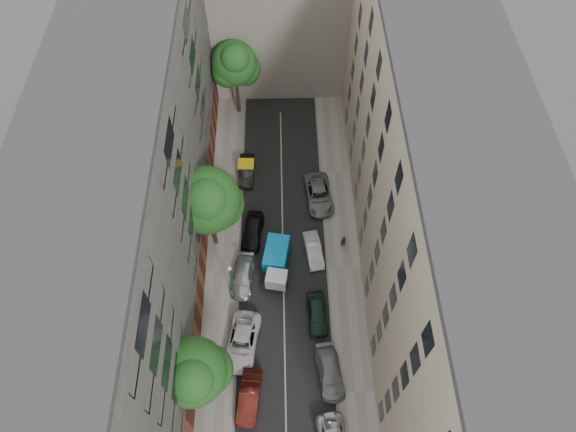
{
  "coord_description": "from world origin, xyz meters",
  "views": [
    {
      "loc": [
        -0.02,
        -21.7,
        41.41
      ],
      "look_at": [
        0.47,
        1.84,
        6.0
      ],
      "focal_mm": 32.0,
      "sensor_mm": 36.0,
      "label": 1
    }
  ],
  "objects_px": {
    "car_left_5": "(247,170)",
    "car_left_1": "(249,397)",
    "car_right_4": "(319,195)",
    "pedestrian": "(343,241)",
    "car_right_2": "(317,313)",
    "lamp_post": "(232,281)",
    "car_left_4": "(253,231)",
    "car_right_1": "(330,373)",
    "tree_mid": "(208,203)",
    "tree_far": "(235,66)",
    "tree_near": "(194,374)",
    "tarp_truck": "(276,262)",
    "car_left_3": "(243,277)",
    "car_left_2": "(242,342)",
    "car_right_3": "(314,250)"
  },
  "relations": [
    {
      "from": "car_right_2",
      "to": "tree_far",
      "type": "distance_m",
      "value": 26.23
    },
    {
      "from": "car_left_2",
      "to": "lamp_post",
      "type": "xyz_separation_m",
      "value": [
        -0.72,
        4.04,
        3.13
      ]
    },
    {
      "from": "car_right_4",
      "to": "tree_mid",
      "type": "distance_m",
      "value": 12.46
    },
    {
      "from": "car_right_2",
      "to": "car_right_1",
      "type": "bearing_deg",
      "value": -83.55
    },
    {
      "from": "car_right_3",
      "to": "pedestrian",
      "type": "bearing_deg",
      "value": 5.91
    },
    {
      "from": "car_left_5",
      "to": "car_left_3",
      "type": "bearing_deg",
      "value": -88.79
    },
    {
      "from": "pedestrian",
      "to": "car_left_3",
      "type": "bearing_deg",
      "value": 4.17
    },
    {
      "from": "car_right_3",
      "to": "car_left_5",
      "type": "bearing_deg",
      "value": 115.28
    },
    {
      "from": "tarp_truck",
      "to": "car_right_1",
      "type": "relative_size",
      "value": 1.11
    },
    {
      "from": "tree_far",
      "to": "car_left_1",
      "type": "bearing_deg",
      "value": -86.88
    },
    {
      "from": "car_left_2",
      "to": "car_right_3",
      "type": "xyz_separation_m",
      "value": [
        6.28,
        8.59,
        -0.1
      ]
    },
    {
      "from": "car_right_4",
      "to": "car_left_1",
      "type": "bearing_deg",
      "value": -113.93
    },
    {
      "from": "tarp_truck",
      "to": "car_left_1",
      "type": "xyz_separation_m",
      "value": [
        -2.2,
        -11.55,
        -0.5
      ]
    },
    {
      "from": "car_left_1",
      "to": "car_right_4",
      "type": "relative_size",
      "value": 0.83
    },
    {
      "from": "tree_near",
      "to": "tree_mid",
      "type": "relative_size",
      "value": 0.89
    },
    {
      "from": "car_right_1",
      "to": "car_right_2",
      "type": "distance_m",
      "value": 5.08
    },
    {
      "from": "pedestrian",
      "to": "tree_near",
      "type": "bearing_deg",
      "value": 33.1
    },
    {
      "from": "tarp_truck",
      "to": "car_left_5",
      "type": "xyz_separation_m",
      "value": [
        -2.94,
        10.85,
        -0.55
      ]
    },
    {
      "from": "car_left_1",
      "to": "car_left_2",
      "type": "bearing_deg",
      "value": 106.22
    },
    {
      "from": "car_right_2",
      "to": "lamp_post",
      "type": "bearing_deg",
      "value": 164.6
    },
    {
      "from": "tarp_truck",
      "to": "car_left_1",
      "type": "distance_m",
      "value": 11.77
    },
    {
      "from": "tree_far",
      "to": "car_right_1",
      "type": "bearing_deg",
      "value": -74.72
    },
    {
      "from": "car_left_5",
      "to": "car_left_1",
      "type": "bearing_deg",
      "value": -86.61
    },
    {
      "from": "car_left_2",
      "to": "lamp_post",
      "type": "distance_m",
      "value": 5.16
    },
    {
      "from": "car_right_4",
      "to": "tree_far",
      "type": "relative_size",
      "value": 0.57
    },
    {
      "from": "pedestrian",
      "to": "car_left_5",
      "type": "bearing_deg",
      "value": -59.19
    },
    {
      "from": "car_right_4",
      "to": "lamp_post",
      "type": "xyz_separation_m",
      "value": [
        -7.8,
        -10.75,
        3.14
      ]
    },
    {
      "from": "car_left_3",
      "to": "tree_near",
      "type": "xyz_separation_m",
      "value": [
        -2.67,
        -10.15,
        5.43
      ]
    },
    {
      "from": "tree_mid",
      "to": "car_left_5",
      "type": "bearing_deg",
      "value": 72.3
    },
    {
      "from": "car_right_4",
      "to": "pedestrian",
      "type": "xyz_separation_m",
      "value": [
        1.96,
        -5.48,
        0.17
      ]
    },
    {
      "from": "tree_mid",
      "to": "lamp_post",
      "type": "height_order",
      "value": "tree_mid"
    },
    {
      "from": "car_right_4",
      "to": "tree_near",
      "type": "distance_m",
      "value": 21.99
    },
    {
      "from": "car_left_2",
      "to": "car_right_4",
      "type": "xyz_separation_m",
      "value": [
        7.08,
        14.79,
        -0.01
      ]
    },
    {
      "from": "car_left_2",
      "to": "car_left_4",
      "type": "xyz_separation_m",
      "value": [
        0.68,
        10.7,
        -0.0
      ]
    },
    {
      "from": "tarp_truck",
      "to": "pedestrian",
      "type": "relative_size",
      "value": 3.41
    },
    {
      "from": "car_left_1",
      "to": "car_left_4",
      "type": "xyz_separation_m",
      "value": [
        0.0,
        15.11,
        0.01
      ]
    },
    {
      "from": "tarp_truck",
      "to": "pedestrian",
      "type": "bearing_deg",
      "value": 29.71
    },
    {
      "from": "car_left_5",
      "to": "car_right_2",
      "type": "relative_size",
      "value": 1.02
    },
    {
      "from": "car_right_2",
      "to": "tree_near",
      "type": "xyz_separation_m",
      "value": [
        -9.07,
        -6.51,
        5.38
      ]
    },
    {
      "from": "tree_far",
      "to": "pedestrian",
      "type": "distance_m",
      "value": 21.03
    },
    {
      "from": "tree_near",
      "to": "lamp_post",
      "type": "xyz_separation_m",
      "value": [
        2.07,
        8.16,
        -2.2
      ]
    },
    {
      "from": "car_left_1",
      "to": "car_left_3",
      "type": "bearing_deg",
      "value": 101.85
    },
    {
      "from": "car_left_5",
      "to": "tree_far",
      "type": "height_order",
      "value": "tree_far"
    },
    {
      "from": "car_left_2",
      "to": "car_left_5",
      "type": "bearing_deg",
      "value": 99.59
    },
    {
      "from": "car_left_5",
      "to": "car_right_1",
      "type": "xyz_separation_m",
      "value": [
        7.1,
        -20.63,
        -0.02
      ]
    },
    {
      "from": "lamp_post",
      "to": "pedestrian",
      "type": "relative_size",
      "value": 3.98
    },
    {
      "from": "car_left_3",
      "to": "car_left_5",
      "type": "xyz_separation_m",
      "value": [
        0.06,
        11.96,
        0.05
      ]
    },
    {
      "from": "tree_near",
      "to": "tree_far",
      "type": "bearing_deg",
      "value": 86.75
    },
    {
      "from": "car_right_1",
      "to": "tree_far",
      "type": "bearing_deg",
      "value": 97.77
    },
    {
      "from": "car_left_5",
      "to": "car_right_4",
      "type": "relative_size",
      "value": 0.79
    }
  ]
}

